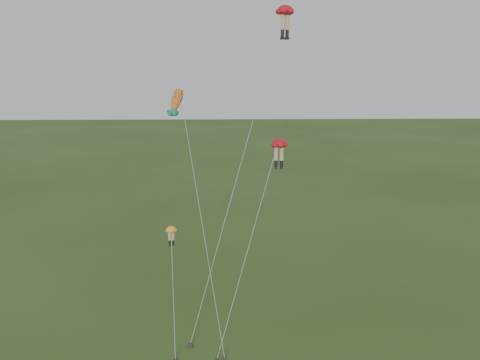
{
  "coord_description": "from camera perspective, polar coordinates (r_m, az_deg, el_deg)",
  "views": [
    {
      "loc": [
        1.33,
        -33.95,
        19.62
      ],
      "look_at": [
        2.51,
        6.0,
        10.69
      ],
      "focal_mm": 40.0,
      "sensor_mm": 36.0,
      "label": 1
    }
  ],
  "objects": [
    {
      "name": "legs_kite_yellow",
      "position": [
        40.71,
        -7.34,
        -6.02
      ],
      "size": [
        1.32,
        7.24,
        7.42
      ],
      "rotation": [
        0.0,
        0.0,
        -0.05
      ],
      "color": "yellow",
      "rests_on": "ground"
    },
    {
      "name": "legs_kite_red_mid",
      "position": [
        42.44,
        4.09,
        3.42
      ],
      "size": [
        5.81,
        10.59,
        13.63
      ],
      "rotation": [
        0.0,
        0.0,
        -0.09
      ],
      "color": "red",
      "rests_on": "ground"
    },
    {
      "name": "legs_kite_red_high",
      "position": [
        43.69,
        4.71,
        16.95
      ],
      "size": [
        8.48,
        10.47,
        23.89
      ],
      "rotation": [
        0.0,
        0.0,
        0.56
      ],
      "color": "red",
      "rests_on": "ground"
    },
    {
      "name": "fish_kite",
      "position": [
        45.35,
        -6.75,
        8.31
      ],
      "size": [
        4.73,
        14.43,
        17.57
      ],
      "rotation": [
        0.67,
        0.0,
        -0.21
      ],
      "color": "#FFAD20",
      "rests_on": "ground"
    },
    {
      "name": "ground",
      "position": [
        39.23,
        -3.57,
        -17.44
      ],
      "size": [
        300.0,
        300.0,
        0.0
      ],
      "primitive_type": "plane",
      "color": "#2C4318",
      "rests_on": "ground"
    }
  ]
}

